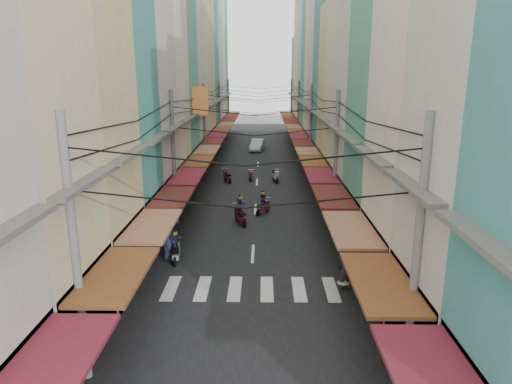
# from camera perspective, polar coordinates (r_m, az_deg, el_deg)

# --- Properties ---
(ground) EXTENTS (160.00, 160.00, 0.00)m
(ground) POSITION_cam_1_polar(r_m,az_deg,el_deg) (25.84, -0.30, -6.05)
(ground) COLOR slate
(ground) RESTS_ON ground
(road) EXTENTS (10.00, 80.00, 0.02)m
(road) POSITION_cam_1_polar(r_m,az_deg,el_deg) (45.10, 0.22, 3.01)
(road) COLOR black
(road) RESTS_ON ground
(sidewalk_left) EXTENTS (3.00, 80.00, 0.06)m
(sidewalk_left) POSITION_cam_1_polar(r_m,az_deg,el_deg) (45.63, -7.98, 3.03)
(sidewalk_left) COLOR slate
(sidewalk_left) RESTS_ON ground
(sidewalk_right) EXTENTS (3.00, 80.00, 0.06)m
(sidewalk_right) POSITION_cam_1_polar(r_m,az_deg,el_deg) (45.49, 8.44, 2.97)
(sidewalk_right) COLOR slate
(sidewalk_right) RESTS_ON ground
(crosswalk) EXTENTS (7.55, 2.40, 0.01)m
(crosswalk) POSITION_cam_1_polar(r_m,az_deg,el_deg) (20.33, -0.65, -11.98)
(crosswalk) COLOR silver
(crosswalk) RESTS_ON ground
(building_row_left) EXTENTS (7.80, 67.67, 23.70)m
(building_row_left) POSITION_cam_1_polar(r_m,az_deg,el_deg) (41.58, -11.21, 15.30)
(building_row_left) COLOR beige
(building_row_left) RESTS_ON ground
(building_row_right) EXTENTS (7.80, 68.98, 22.59)m
(building_row_right) POSITION_cam_1_polar(r_m,az_deg,el_deg) (41.27, 11.61, 14.77)
(building_row_right) COLOR teal
(building_row_right) RESTS_ON ground
(utility_poles) EXTENTS (10.20, 66.13, 8.20)m
(utility_poles) POSITION_cam_1_polar(r_m,az_deg,el_deg) (39.26, 0.14, 10.96)
(utility_poles) COLOR gray
(utility_poles) RESTS_ON ground
(white_car) EXTENTS (5.01, 2.55, 1.69)m
(white_car) POSITION_cam_1_polar(r_m,az_deg,el_deg) (55.41, 0.18, 5.20)
(white_car) COLOR white
(white_car) RESTS_ON ground
(bicycle) EXTENTS (1.75, 0.78, 1.17)m
(bicycle) POSITION_cam_1_polar(r_m,az_deg,el_deg) (25.96, 15.08, -6.47)
(bicycle) COLOR black
(bicycle) RESTS_ON ground
(moving_scooters) EXTENTS (5.80, 19.61, 1.91)m
(moving_scooters) POSITION_cam_1_polar(r_m,az_deg,el_deg) (31.53, -1.83, -1.20)
(moving_scooters) COLOR black
(moving_scooters) RESTS_ON ground
(parked_scooters) EXTENTS (13.38, 15.33, 0.99)m
(parked_scooters) POSITION_cam_1_polar(r_m,az_deg,el_deg) (23.50, 10.37, -7.27)
(parked_scooters) COLOR black
(parked_scooters) RESTS_ON ground
(pedestrians) EXTENTS (11.16, 21.68, 2.20)m
(pedestrians) POSITION_cam_1_polar(r_m,az_deg,el_deg) (29.66, -7.87, -1.34)
(pedestrians) COLOR #27212C
(pedestrians) RESTS_ON ground
(market_umbrella) EXTENTS (2.50, 2.50, 2.64)m
(market_umbrella) POSITION_cam_1_polar(r_m,az_deg,el_deg) (25.01, 16.38, -1.75)
(market_umbrella) COLOR #B2B2B7
(market_umbrella) RESTS_ON ground
(traffic_sign) EXTENTS (0.10, 0.63, 2.86)m
(traffic_sign) POSITION_cam_1_polar(r_m,az_deg,el_deg) (24.96, 12.25, -2.12)
(traffic_sign) COLOR gray
(traffic_sign) RESTS_ON ground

